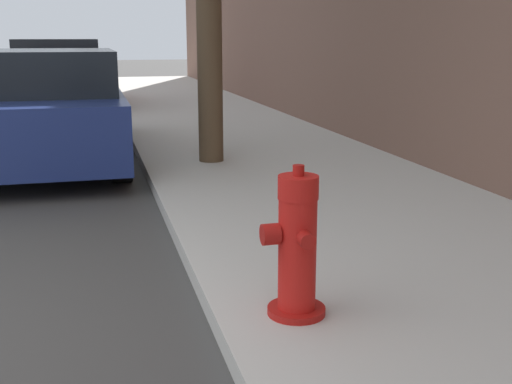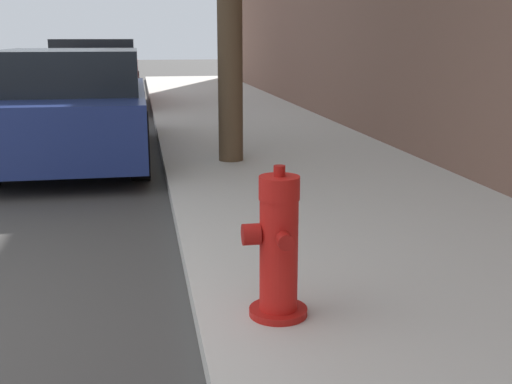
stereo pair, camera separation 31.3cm
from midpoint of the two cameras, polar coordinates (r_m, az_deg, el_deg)
The scene contains 4 objects.
sidewalk_slab at distance 3.51m, azimuth 22.52°, elevation -10.97°, with size 2.87×40.00×0.11m.
fire_hydrant at distance 3.12m, azimuth 4.85°, elevation -5.11°, with size 0.32×0.33×0.75m.
parked_car_near at distance 7.89m, azimuth -14.80°, elevation 7.34°, with size 1.70×4.00×1.31m.
parked_car_mid at distance 13.80m, azimuth -13.33°, elevation 10.11°, with size 1.72×3.92×1.41m.
Camera 2 is at (1.77, -2.69, 1.46)m, focal length 45.00 mm.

